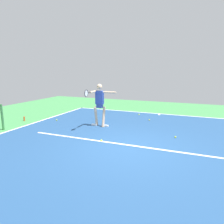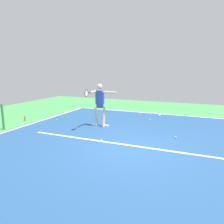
# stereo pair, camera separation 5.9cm
# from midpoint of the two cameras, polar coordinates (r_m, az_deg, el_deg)

# --- Properties ---
(ground_plane) EXTENTS (20.76, 20.76, 0.00)m
(ground_plane) POSITION_cam_midpoint_polar(r_m,az_deg,el_deg) (6.78, 4.75, -9.71)
(ground_plane) COLOR #428E4C
(court_surface) EXTENTS (10.28, 11.54, 0.00)m
(court_surface) POSITION_cam_midpoint_polar(r_m,az_deg,el_deg) (6.78, 4.75, -9.70)
(court_surface) COLOR navy
(court_surface) RESTS_ON ground_plane
(court_line_baseline_near) EXTENTS (10.28, 0.10, 0.01)m
(court_line_baseline_near) POSITION_cam_midpoint_polar(r_m,az_deg,el_deg) (12.15, 13.16, -0.49)
(court_line_baseline_near) COLOR white
(court_line_baseline_near) RESTS_ON ground_plane
(court_line_sideline_right) EXTENTS (0.10, 11.54, 0.01)m
(court_line_sideline_right) POSITION_cam_midpoint_polar(r_m,az_deg,el_deg) (9.57, -25.72, -4.52)
(court_line_sideline_right) COLOR white
(court_line_sideline_right) RESTS_ON ground_plane
(court_line_service) EXTENTS (7.71, 0.10, 0.01)m
(court_line_service) POSITION_cam_midpoint_polar(r_m,az_deg,el_deg) (7.00, 5.37, -9.02)
(court_line_service) COLOR white
(court_line_service) RESTS_ON ground_plane
(court_line_centre_mark) EXTENTS (0.10, 0.30, 0.01)m
(court_line_centre_mark) POSITION_cam_midpoint_polar(r_m,az_deg,el_deg) (11.96, 12.99, -0.67)
(court_line_centre_mark) COLOR white
(court_line_centre_mark) RESTS_ON ground_plane
(net_post) EXTENTS (0.09, 0.09, 1.07)m
(net_post) POSITION_cam_midpoint_polar(r_m,az_deg,el_deg) (9.71, -27.36, -1.22)
(net_post) COLOR #38753D
(net_post) RESTS_ON ground_plane
(tennis_player) EXTENTS (1.15, 1.25, 1.87)m
(tennis_player) POSITION_cam_midpoint_polar(r_m,az_deg,el_deg) (9.05, -3.18, 2.77)
(tennis_player) COLOR beige
(tennis_player) RESTS_ON ground_plane
(tennis_ball_by_sideline) EXTENTS (0.07, 0.07, 0.07)m
(tennis_ball_by_sideline) POSITION_cam_midpoint_polar(r_m,az_deg,el_deg) (8.03, 17.05, -6.56)
(tennis_ball_by_sideline) COLOR yellow
(tennis_ball_by_sideline) RESTS_ON ground_plane
(tennis_ball_centre_court) EXTENTS (0.07, 0.07, 0.07)m
(tennis_ball_centre_court) POSITION_cam_midpoint_polar(r_m,az_deg,el_deg) (10.44, 10.37, -2.14)
(tennis_ball_centre_court) COLOR yellow
(tennis_ball_centre_court) RESTS_ON ground_plane
(tennis_ball_far_corner) EXTENTS (0.07, 0.07, 0.07)m
(tennis_ball_far_corner) POSITION_cam_midpoint_polar(r_m,az_deg,el_deg) (7.36, -2.73, -7.70)
(tennis_ball_far_corner) COLOR yellow
(tennis_ball_far_corner) RESTS_ON ground_plane
(tennis_ball_near_service_line) EXTENTS (0.07, 0.07, 0.07)m
(tennis_ball_near_service_line) POSITION_cam_midpoint_polar(r_m,az_deg,el_deg) (11.62, 7.62, -0.68)
(tennis_ball_near_service_line) COLOR #CCE033
(tennis_ball_near_service_line) RESTS_ON ground_plane
(tennis_ball_near_player) EXTENTS (0.07, 0.07, 0.07)m
(tennis_ball_near_player) POSITION_cam_midpoint_polar(r_m,az_deg,el_deg) (10.60, -14.52, -2.11)
(tennis_ball_near_player) COLOR #CCE033
(tennis_ball_near_player) RESTS_ON ground_plane
(water_bottle) EXTENTS (0.07, 0.07, 0.22)m
(water_bottle) POSITION_cam_midpoint_polar(r_m,az_deg,el_deg) (11.05, -22.43, -1.66)
(water_bottle) COLOR #D84C1E
(water_bottle) RESTS_ON ground_plane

